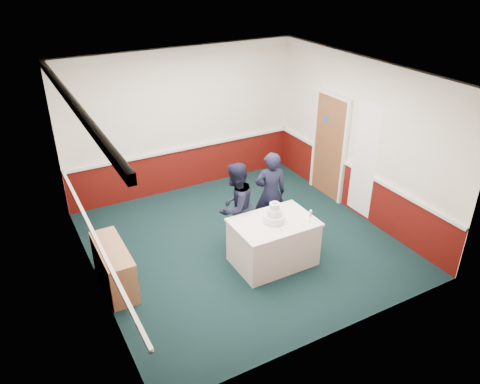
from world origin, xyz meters
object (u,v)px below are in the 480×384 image
champagne_flute (311,214)px  person_man (236,207)px  person_woman (270,193)px  cake_table (273,242)px  wedding_cake (274,215)px  cake_knife (279,228)px  sideboard (114,267)px

champagne_flute → person_man: (-0.82, 0.99, -0.14)m
champagne_flute → person_woman: person_woman is taller
cake_table → wedding_cake: bearing=90.0°
cake_knife → champagne_flute: (0.53, -0.08, 0.14)m
person_woman → sideboard: bearing=20.2°
person_man → person_woman: size_ratio=1.00×
cake_knife → person_man: size_ratio=0.14×
cake_table → person_man: (-0.32, 0.71, 0.39)m
person_man → cake_table: bearing=88.7°
cake_table → wedding_cake: wedding_cake is taller
sideboard → person_woman: person_woman is taller
champagne_flute → person_woman: bearing=92.2°
champagne_flute → person_man: size_ratio=0.13×
champagne_flute → wedding_cake: bearing=150.8°
cake_table → champagne_flute: champagne_flute is taller
sideboard → person_woman: (2.91, 0.19, 0.44)m
sideboard → wedding_cake: wedding_cake is taller
wedding_cake → champagne_flute: 0.57m
cake_table → cake_knife: cake_knife is taller
sideboard → person_woman: bearing=3.8°
champagne_flute → cake_knife: bearing=171.4°
cake_knife → person_man: bearing=110.5°
sideboard → champagne_flute: (2.95, -0.93, 0.58)m
sideboard → wedding_cake: bearing=-14.9°
cake_table → wedding_cake: 0.50m
person_man → person_woman: 0.79m
cake_knife → person_woman: bearing=68.0°
cake_knife → person_woman: person_woman is taller
cake_knife → person_woman: size_ratio=0.14×
sideboard → champagne_flute: bearing=-17.5°
cake_knife → cake_table: bearing=84.5°
person_man → person_woman: (0.77, 0.14, -0.00)m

